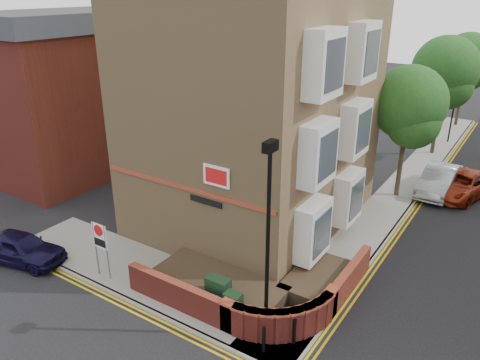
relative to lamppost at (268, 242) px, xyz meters
name	(u,v)px	position (x,y,z in m)	size (l,w,h in m)	color
ground	(202,337)	(-1.60, -1.20, -3.34)	(120.00, 120.00, 0.00)	black
pavement_corner	(153,277)	(-5.10, 0.30, -3.28)	(13.00, 3.00, 0.12)	gray
pavement_main	(406,183)	(0.40, 14.80, -3.28)	(2.00, 32.00, 0.12)	gray
kerb_side	(123,297)	(-5.10, -1.20, -3.28)	(13.00, 0.15, 0.12)	gray
kerb_main_near	(425,187)	(1.40, 14.80, -3.28)	(0.15, 32.00, 0.12)	gray
yellow_lines_side	(118,302)	(-5.10, -1.45, -3.34)	(13.00, 0.28, 0.01)	gold
yellow_lines_main	(430,189)	(1.65, 14.80, -3.34)	(0.28, 32.00, 0.01)	gold
corner_building	(259,87)	(-4.44, 6.80, 2.88)	(8.95, 10.40, 13.60)	#93774E
garden_wall	(245,296)	(-1.60, 1.30, -3.34)	(6.80, 6.00, 1.20)	maroon
lamppost	(268,242)	(0.00, 0.00, 0.00)	(0.25, 0.50, 6.30)	black
utility_cabinet_large	(218,294)	(-1.90, 0.10, -2.62)	(0.80, 0.45, 1.20)	black
utility_cabinet_small	(233,308)	(-1.10, -0.20, -2.67)	(0.55, 0.40, 1.10)	black
bollard_near	(264,339)	(0.40, -0.80, -2.77)	(0.11, 0.11, 0.90)	black
bollard_far	(294,332)	(1.00, 0.00, -2.77)	(0.11, 0.11, 0.90)	black
zone_sign	(100,241)	(-6.60, -0.70, -1.70)	(0.72, 0.07, 2.20)	slate
side_building	(77,93)	(-16.60, 6.80, 1.20)	(6.40, 10.40, 9.00)	maroon
tree_near	(408,108)	(0.40, 12.85, 1.36)	(3.64, 3.65, 6.70)	#382B1E
tree_mid	(445,74)	(0.40, 20.85, 1.85)	(4.03, 4.03, 7.42)	#382B1E
tree_far	(467,62)	(0.40, 28.85, 1.57)	(3.81, 3.81, 7.00)	#382B1E
traffic_light_assembly	(454,104)	(0.80, 23.80, -0.56)	(0.20, 0.16, 4.20)	black
navy_hatchback	(20,248)	(-10.28, -1.70, -2.71)	(1.49, 3.71, 1.26)	black
silver_car_near	(439,180)	(2.07, 14.53, -2.63)	(1.51, 4.34, 1.43)	#9D9FA4
red_car_main	(463,185)	(3.23, 14.80, -2.71)	(2.10, 4.55, 1.27)	maroon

